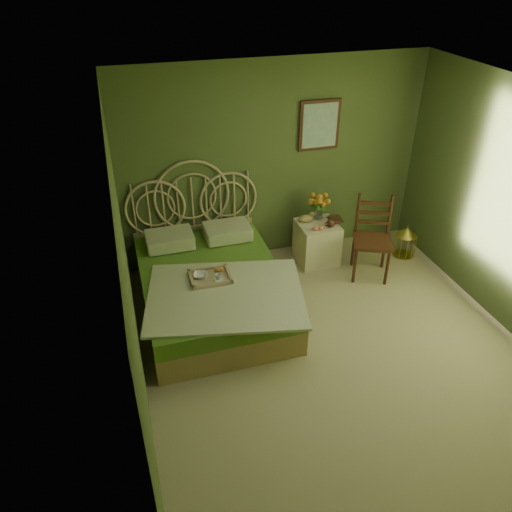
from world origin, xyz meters
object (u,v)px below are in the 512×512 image
object	(u,v)px
nightstand	(317,237)
birdcage	(405,242)
chair	(370,232)
bed	(211,285)

from	to	relation	value
nightstand	birdcage	xyz separation A→B (m)	(1.22, -0.24, -0.14)
chair	birdcage	xyz separation A→B (m)	(0.70, 0.20, -0.38)
bed	chair	bearing A→B (deg)	4.87
bed	chair	distance (m)	2.13
birdcage	nightstand	bearing A→B (deg)	168.90
nightstand	bed	bearing A→B (deg)	-158.57
nightstand	chair	bearing A→B (deg)	-40.28
bed	birdcage	size ratio (longest dim) A/B	5.48
nightstand	birdcage	bearing A→B (deg)	-11.10
bed	nightstand	distance (m)	1.70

